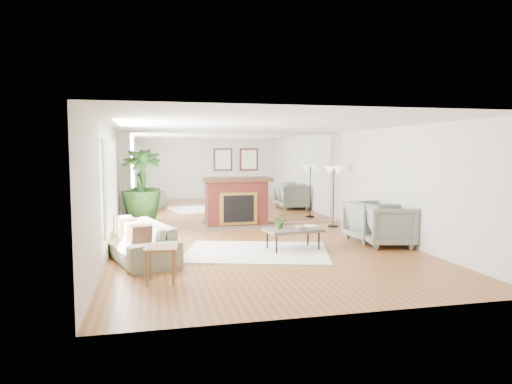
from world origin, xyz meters
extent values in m
plane|color=brown|center=(0.00, 0.00, 0.00)|extent=(7.00, 7.00, 0.00)
cube|color=silver|center=(-2.99, 0.00, 1.25)|extent=(0.02, 7.00, 2.50)
cube|color=silver|center=(2.99, 0.00, 1.25)|extent=(0.02, 7.00, 2.50)
cube|color=silver|center=(0.00, 3.49, 1.25)|extent=(6.00, 0.02, 2.50)
cube|color=silver|center=(0.00, 3.47, 1.25)|extent=(5.40, 0.04, 2.40)
cube|color=#B2E09E|center=(-2.96, 0.40, 1.35)|extent=(0.04, 2.40, 1.50)
cube|color=maroon|center=(0.00, 3.28, 0.60)|extent=(1.60, 0.40, 1.20)
cube|color=gold|center=(0.00, 3.07, 0.48)|extent=(1.00, 0.04, 0.85)
cube|color=black|center=(0.00, 3.05, 0.48)|extent=(0.80, 0.04, 0.70)
cube|color=brown|center=(0.00, 2.93, 0.01)|extent=(1.70, 0.55, 0.03)
cube|color=#432515|center=(0.00, 3.26, 1.22)|extent=(1.85, 0.46, 0.10)
cube|color=black|center=(-0.35, 3.43, 1.75)|extent=(0.50, 0.04, 0.60)
cube|color=black|center=(0.35, 3.43, 1.75)|extent=(0.50, 0.04, 0.60)
cube|color=white|center=(-0.22, 0.00, 0.01)|extent=(3.16, 2.62, 0.03)
cube|color=brown|center=(0.53, 0.05, 0.41)|extent=(1.19, 0.81, 0.06)
cylinder|color=black|center=(0.11, -0.25, 0.19)|extent=(0.03, 0.03, 0.39)
cylinder|color=black|center=(1.02, -0.11, 0.19)|extent=(0.03, 0.03, 0.39)
cylinder|color=black|center=(0.04, 0.20, 0.19)|extent=(0.03, 0.03, 0.39)
cylinder|color=black|center=(0.95, 0.34, 0.19)|extent=(0.03, 0.03, 0.39)
imported|color=gray|center=(-2.45, -0.01, 0.33)|extent=(1.53, 2.43, 0.66)
imported|color=gray|center=(2.53, 0.64, 0.44)|extent=(1.04, 1.02, 0.87)
imported|color=gray|center=(2.60, 0.01, 0.43)|extent=(1.10, 1.08, 0.87)
cube|color=brown|center=(-2.06, -1.63, 0.53)|extent=(0.53, 0.53, 0.04)
cylinder|color=brown|center=(-2.28, -1.80, 0.26)|extent=(0.04, 0.04, 0.52)
cylinder|color=brown|center=(-1.90, -1.84, 0.26)|extent=(0.04, 0.04, 0.52)
cylinder|color=brown|center=(-2.23, -1.41, 0.26)|extent=(0.04, 0.04, 0.52)
cylinder|color=brown|center=(-1.85, -1.46, 0.26)|extent=(0.04, 0.04, 0.52)
cylinder|color=black|center=(-2.45, 3.10, 0.21)|extent=(0.59, 0.59, 0.42)
imported|color=#346525|center=(-2.45, 3.10, 1.16)|extent=(1.01, 1.01, 1.74)
cylinder|color=black|center=(2.42, 2.55, 0.02)|extent=(0.27, 0.27, 0.04)
cylinder|color=black|center=(2.42, 2.55, 0.76)|extent=(0.03, 0.03, 1.53)
cone|color=beige|center=(2.30, 2.55, 1.48)|extent=(0.29, 0.29, 0.21)
cone|color=beige|center=(2.53, 2.55, 1.48)|extent=(0.29, 0.29, 0.21)
imported|color=#346525|center=(0.28, 0.13, 0.59)|extent=(0.29, 0.25, 0.29)
imported|color=brown|center=(0.68, -0.01, 0.47)|extent=(0.29, 0.29, 0.06)
imported|color=brown|center=(0.87, 0.21, 0.45)|extent=(0.24, 0.32, 0.02)
camera|label=1|loc=(-2.17, -8.51, 1.98)|focal=32.00mm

